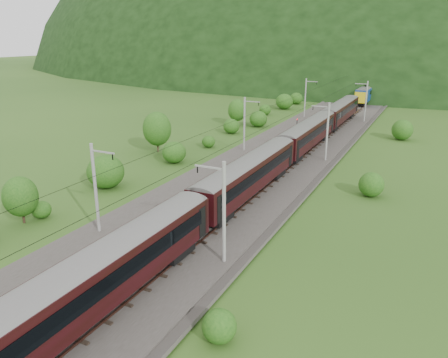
% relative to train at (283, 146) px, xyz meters
% --- Properties ---
extents(ground, '(600.00, 600.00, 0.00)m').
position_rel_train_xyz_m(ground, '(-2.40, -24.76, -3.49)').
color(ground, '#274917').
rests_on(ground, ground).
extents(railbed, '(14.00, 220.00, 0.30)m').
position_rel_train_xyz_m(railbed, '(-2.40, -14.76, -3.34)').
color(railbed, '#38332D').
rests_on(railbed, ground).
extents(track_left, '(2.40, 220.00, 0.27)m').
position_rel_train_xyz_m(track_left, '(-4.80, -14.76, -3.12)').
color(track_left, '#542F24').
rests_on(track_left, railbed).
extents(track_right, '(2.40, 220.00, 0.27)m').
position_rel_train_xyz_m(track_right, '(-0.00, -14.76, -3.12)').
color(track_right, '#542F24').
rests_on(track_right, railbed).
extents(catenary_left, '(2.54, 192.28, 8.00)m').
position_rel_train_xyz_m(catenary_left, '(-8.52, 7.24, 1.01)').
color(catenary_left, gray).
rests_on(catenary_left, railbed).
extents(catenary_right, '(2.54, 192.28, 8.00)m').
position_rel_train_xyz_m(catenary_right, '(3.72, 7.24, 1.01)').
color(catenary_right, gray).
rests_on(catenary_right, railbed).
extents(overhead_wires, '(4.83, 198.00, 0.03)m').
position_rel_train_xyz_m(overhead_wires, '(-2.40, -14.76, 3.61)').
color(overhead_wires, black).
rests_on(overhead_wires, ground).
extents(mountain_main, '(504.00, 360.00, 244.00)m').
position_rel_train_xyz_m(mountain_main, '(-2.40, 235.24, -3.49)').
color(mountain_main, black).
rests_on(mountain_main, ground).
extents(mountain_ridge, '(336.00, 280.00, 132.00)m').
position_rel_train_xyz_m(mountain_ridge, '(-122.40, 275.24, -3.49)').
color(mountain_ridge, black).
rests_on(mountain_ridge, ground).
extents(train, '(2.94, 141.14, 5.10)m').
position_rel_train_xyz_m(train, '(0.00, 0.00, 0.00)').
color(train, black).
rests_on(train, ground).
extents(hazard_post_near, '(0.17, 0.17, 1.58)m').
position_rel_train_xyz_m(hazard_post_near, '(-2.53, 33.57, -2.40)').
color(hazard_post_near, red).
rests_on(hazard_post_near, railbed).
extents(hazard_post_far, '(0.14, 0.14, 1.31)m').
position_rel_train_xyz_m(hazard_post_far, '(-1.66, 1.47, -2.53)').
color(hazard_post_far, red).
rests_on(hazard_post_far, railbed).
extents(signal, '(0.21, 0.21, 1.93)m').
position_rel_train_xyz_m(signal, '(-6.09, 25.83, -2.05)').
color(signal, black).
rests_on(signal, railbed).
extents(vegetation_left, '(12.43, 146.25, 6.12)m').
position_rel_train_xyz_m(vegetation_left, '(-16.03, -6.04, -1.34)').
color(vegetation_left, '#1A4A13').
rests_on(vegetation_left, ground).
extents(vegetation_right, '(7.31, 97.44, 3.11)m').
position_rel_train_xyz_m(vegetation_right, '(11.38, -14.07, -2.09)').
color(vegetation_right, '#1A4A13').
rests_on(vegetation_right, ground).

